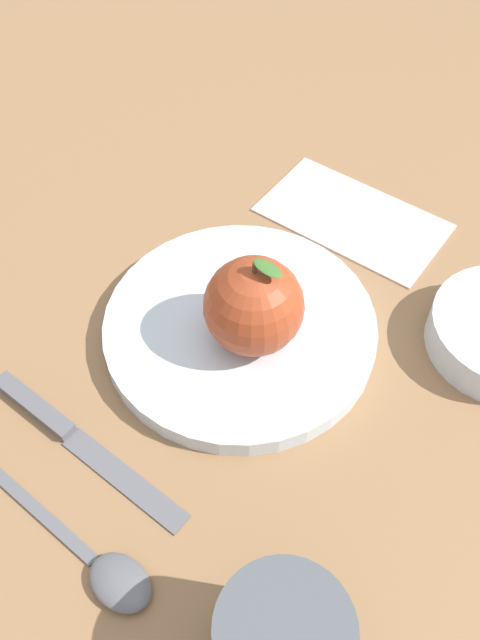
# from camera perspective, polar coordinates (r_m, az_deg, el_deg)

# --- Properties ---
(ground_plane) EXTENTS (2.40, 2.40, 0.00)m
(ground_plane) POSITION_cam_1_polar(r_m,az_deg,el_deg) (0.57, -1.01, -1.93)
(ground_plane) COLOR olive
(dinner_plate) EXTENTS (0.23, 0.23, 0.02)m
(dinner_plate) POSITION_cam_1_polar(r_m,az_deg,el_deg) (0.57, -0.00, -0.58)
(dinner_plate) COLOR silver
(dinner_plate) RESTS_ON ground_plane
(apple) EXTENTS (0.08, 0.08, 0.09)m
(apple) POSITION_cam_1_polar(r_m,az_deg,el_deg) (0.52, 1.03, 0.83)
(apple) COLOR #9E3D1E
(apple) RESTS_ON dinner_plate
(knife) EXTENTS (0.19, 0.08, 0.01)m
(knife) POSITION_cam_1_polar(r_m,az_deg,el_deg) (0.54, -14.54, -9.40)
(knife) COLOR #59595E
(knife) RESTS_ON ground_plane
(spoon) EXTENTS (0.17, 0.08, 0.01)m
(spoon) POSITION_cam_1_polar(r_m,az_deg,el_deg) (0.49, -12.19, -19.75)
(spoon) COLOR #59595E
(spoon) RESTS_ON ground_plane
(linen_napkin) EXTENTS (0.20, 0.15, 0.00)m
(linen_napkin) POSITION_cam_1_polar(r_m,az_deg,el_deg) (0.68, 9.67, 8.72)
(linen_napkin) COLOR beige
(linen_napkin) RESTS_ON ground_plane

